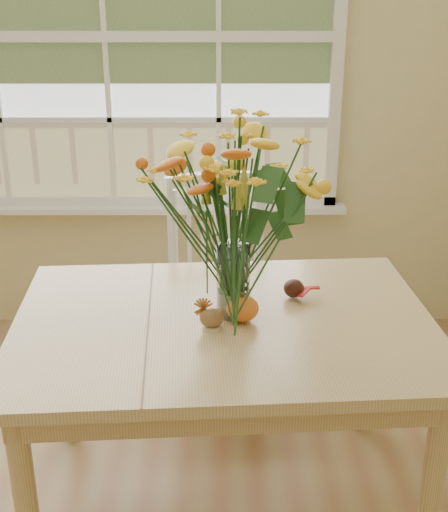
{
  "coord_description": "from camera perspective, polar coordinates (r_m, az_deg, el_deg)",
  "views": [
    {
      "loc": [
        0.56,
        -1.23,
        1.81
      ],
      "look_at": [
        0.57,
        0.82,
        0.97
      ],
      "focal_mm": 48.0,
      "sensor_mm": 36.0,
      "label": 1
    }
  ],
  "objects": [
    {
      "name": "windsor_chair",
      "position": [
        3.09,
        -0.28,
        -1.82
      ],
      "size": [
        0.53,
        0.52,
        0.99
      ],
      "rotation": [
        0.0,
        0.0,
        0.19
      ],
      "color": "white",
      "rests_on": "floor"
    },
    {
      "name": "wall_back",
      "position": [
        3.56,
        -9.62,
        14.42
      ],
      "size": [
        4.0,
        0.02,
        2.7
      ],
      "primitive_type": "cube",
      "color": "beige",
      "rests_on": "floor"
    },
    {
      "name": "turkey_figurine",
      "position": [
        2.22,
        -1.03,
        -5.18
      ],
      "size": [
        0.08,
        0.06,
        0.1
      ],
      "rotation": [
        0.0,
        0.0,
        -0.02
      ],
      "color": "#CCB78C",
      "rests_on": "dining_table"
    },
    {
      "name": "dark_gourd",
      "position": [
        2.44,
        5.83,
        -2.77
      ],
      "size": [
        0.13,
        0.1,
        0.07
      ],
      "color": "#38160F",
      "rests_on": "dining_table"
    },
    {
      "name": "pumpkin",
      "position": [
        2.26,
        1.53,
        -4.48
      ],
      "size": [
        0.11,
        0.11,
        0.09
      ],
      "primitive_type": "ellipsoid",
      "color": "#D55019",
      "rests_on": "dining_table"
    },
    {
      "name": "flower_vase",
      "position": [
        2.19,
        0.8,
        4.0
      ],
      "size": [
        0.53,
        0.53,
        0.63
      ],
      "color": "white",
      "rests_on": "dining_table"
    },
    {
      "name": "dining_table",
      "position": [
        2.34,
        0.0,
        -7.28
      ],
      "size": [
        1.46,
        1.09,
        0.75
      ],
      "rotation": [
        0.0,
        0.0,
        0.06
      ],
      "color": "tan",
      "rests_on": "floor"
    },
    {
      "name": "window",
      "position": [
        3.5,
        -9.92,
        17.28
      ],
      "size": [
        2.42,
        0.12,
        1.74
      ],
      "color": "silver",
      "rests_on": "wall_back"
    }
  ]
}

